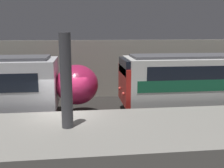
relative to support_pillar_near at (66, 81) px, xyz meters
name	(u,v)px	position (x,y,z in m)	size (l,w,h in m)	color
ground_plane	(65,132)	(-0.29, 2.15, -2.95)	(120.00, 120.00, 0.00)	#282623
platform	(61,142)	(-0.29, -0.25, -2.43)	(40.00, 4.80, 1.06)	gray
station_rear_barrier	(69,69)	(-0.29, 8.81, -0.86)	(50.00, 0.15, 4.18)	#B2AD9E
support_pillar_near	(66,81)	(0.00, 0.00, 0.00)	(0.46, 0.46, 3.79)	#47474C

